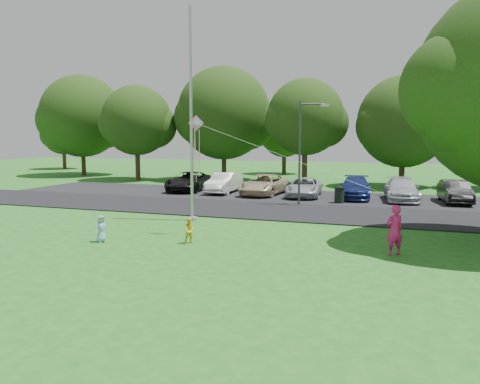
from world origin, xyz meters
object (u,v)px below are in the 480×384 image
(flagpole, at_px, (191,134))
(street_lamp, at_px, (304,144))
(trash_can, at_px, (339,196))
(kite, at_px, (201,135))
(woman, at_px, (394,230))
(child_blue, at_px, (101,229))
(child_yellow, at_px, (190,231))

(flagpole, height_order, street_lamp, flagpole)
(trash_can, bearing_deg, street_lamp, -142.10)
(kite, bearing_deg, flagpole, 93.34)
(woman, bearing_deg, flagpole, -57.50)
(flagpole, bearing_deg, street_lamp, 57.84)
(flagpole, relative_size, child_blue, 9.68)
(trash_can, xyz_separation_m, child_yellow, (-4.01, -12.52, -0.00))
(woman, distance_m, child_blue, 10.75)
(flagpole, bearing_deg, trash_can, 53.10)
(trash_can, distance_m, kite, 12.31)
(trash_can, bearing_deg, child_yellow, -107.77)
(flagpole, distance_m, child_blue, 6.65)
(street_lamp, relative_size, woman, 3.48)
(street_lamp, distance_m, kite, 9.80)
(trash_can, relative_size, child_blue, 0.96)
(flagpole, height_order, woman, flagpole)
(child_blue, bearing_deg, child_yellow, -47.58)
(trash_can, bearing_deg, child_blue, -118.70)
(kite, bearing_deg, child_yellow, -110.46)
(trash_can, height_order, woman, woman)
(flagpole, xyz_separation_m, trash_can, (6.01, 8.00, -3.67))
(flagpole, height_order, child_yellow, flagpole)
(street_lamp, relative_size, child_yellow, 6.10)
(trash_can, xyz_separation_m, child_blue, (-7.34, -13.40, 0.02))
(woman, bearing_deg, kite, -41.46)
(street_lamp, xyz_separation_m, child_blue, (-5.42, -11.91, -3.11))
(street_lamp, bearing_deg, woman, -81.60)
(woman, height_order, child_blue, woman)
(child_yellow, bearing_deg, child_blue, 157.15)
(woman, xyz_separation_m, child_yellow, (-7.31, -0.66, -0.37))
(street_lamp, bearing_deg, flagpole, -140.44)
(child_yellow, bearing_deg, kite, 59.51)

